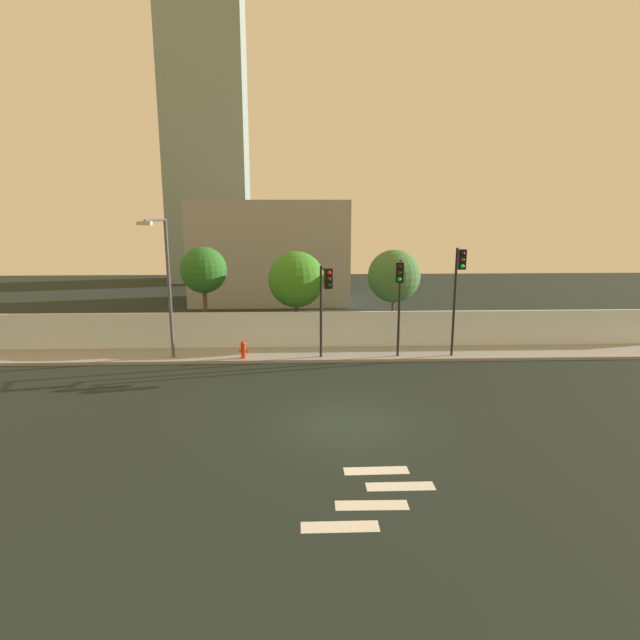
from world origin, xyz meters
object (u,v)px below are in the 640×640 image
object	(u,v)px
traffic_light_center	(400,289)
roadside_tree_midleft	(296,280)
traffic_light_right	(458,280)
roadside_tree_leftmost	(204,270)
traffic_light_left	(325,293)
roadside_tree_midright	(394,276)
street_lamp_curbside	(166,277)
fire_hydrant	(243,349)

from	to	relation	value
traffic_light_center	roadside_tree_midleft	xyz separation A→B (m)	(-4.76, 4.07, -0.12)
traffic_light_right	roadside_tree_leftmost	size ratio (longest dim) A/B	1.00
roadside_tree_midleft	traffic_light_left	bearing A→B (deg)	-71.94
roadside_tree_midright	roadside_tree_leftmost	bearing A→B (deg)	-180.00
traffic_light_center	roadside_tree_midleft	world-z (taller)	roadside_tree_midleft
traffic_light_center	roadside_tree_midright	xyz separation A→B (m)	(0.46, 4.07, 0.03)
traffic_light_right	roadside_tree_leftmost	world-z (taller)	traffic_light_right
roadside_tree_midleft	traffic_light_right	bearing A→B (deg)	-27.87
traffic_light_right	roadside_tree_midleft	xyz separation A→B (m)	(-7.49, 3.96, -0.48)
traffic_light_left	roadside_tree_leftmost	xyz separation A→B (m)	(-6.21, 4.12, 0.56)
traffic_light_right	roadside_tree_midleft	world-z (taller)	traffic_light_right
traffic_light_right	roadside_tree_midright	size ratio (longest dim) A/B	1.04
traffic_light_left	roadside_tree_midright	size ratio (longest dim) A/B	0.88
street_lamp_curbside	roadside_tree_leftmost	size ratio (longest dim) A/B	1.26
traffic_light_right	street_lamp_curbside	size ratio (longest dim) A/B	0.79
traffic_light_right	street_lamp_curbside	distance (m)	13.42
roadside_tree_leftmost	roadside_tree_midleft	world-z (taller)	roadside_tree_leftmost
street_lamp_curbside	roadside_tree_leftmost	distance (m)	3.76
traffic_light_center	traffic_light_right	bearing A→B (deg)	2.25
traffic_light_left	traffic_light_center	distance (m)	3.42
traffic_light_right	fire_hydrant	xyz separation A→B (m)	(-9.99, 0.34, -3.29)
traffic_light_right	roadside_tree_leftmost	bearing A→B (deg)	162.23
fire_hydrant	roadside_tree_midleft	world-z (taller)	roadside_tree_midleft
roadside_tree_leftmost	roadside_tree_midright	bearing A→B (deg)	0.00
fire_hydrant	roadside_tree_leftmost	size ratio (longest dim) A/B	0.16
roadside_tree_midleft	street_lamp_curbside	bearing A→B (deg)	-148.74
roadside_tree_leftmost	roadside_tree_midright	xyz separation A→B (m)	(10.08, 0.00, -0.36)
roadside_tree_midleft	roadside_tree_leftmost	bearing A→B (deg)	180.00
street_lamp_curbside	roadside_tree_midright	world-z (taller)	street_lamp_curbside
roadside_tree_midright	street_lamp_curbside	bearing A→B (deg)	-162.10
fire_hydrant	roadside_tree_midleft	xyz separation A→B (m)	(2.50, 3.62, 2.81)
traffic_light_center	street_lamp_curbside	world-z (taller)	street_lamp_curbside
roadside_tree_leftmost	fire_hydrant	bearing A→B (deg)	-56.78
traffic_light_left	traffic_light_right	distance (m)	6.17
roadside_tree_leftmost	roadside_tree_midright	distance (m)	10.09
roadside_tree_leftmost	traffic_light_left	bearing A→B (deg)	-33.54
fire_hydrant	roadside_tree_leftmost	distance (m)	5.45
fire_hydrant	roadside_tree_midright	distance (m)	9.02
traffic_light_right	fire_hydrant	bearing A→B (deg)	178.03
traffic_light_center	roadside_tree_midleft	size ratio (longest dim) A/B	0.94
fire_hydrant	roadside_tree_midleft	bearing A→B (deg)	55.36
traffic_light_center	roadside_tree_midright	bearing A→B (deg)	83.56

